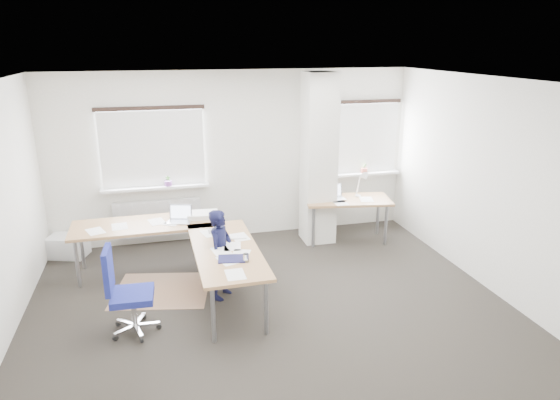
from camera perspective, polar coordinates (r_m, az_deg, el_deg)
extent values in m
plane|color=#2A2622|center=(6.55, -1.30, -11.78)|extent=(6.00, 6.00, 0.00)
cube|color=silver|center=(8.36, -5.28, 5.01)|extent=(6.00, 0.04, 2.80)
cube|color=silver|center=(3.78, 7.38, -11.21)|extent=(6.00, 0.04, 2.80)
cube|color=silver|center=(7.24, 22.41, 1.77)|extent=(0.04, 5.00, 2.80)
cube|color=white|center=(5.72, -1.50, 13.47)|extent=(6.00, 5.00, 0.04)
cube|color=silver|center=(8.15, 4.44, 4.63)|extent=(0.50, 0.50, 2.78)
cube|color=white|center=(8.19, -14.34, 5.71)|extent=(1.60, 0.04, 1.20)
cube|color=white|center=(8.15, -14.34, 5.65)|extent=(1.60, 0.02, 1.20)
cube|color=white|center=(8.27, -14.01, 1.41)|extent=(1.70, 0.20, 0.04)
cube|color=white|center=(8.94, 9.53, 6.97)|extent=(1.20, 0.04, 1.20)
cube|color=white|center=(8.90, 9.63, 6.92)|extent=(1.20, 0.02, 1.20)
cube|color=white|center=(9.01, 9.51, 3.01)|extent=(1.30, 0.20, 0.04)
cube|color=white|center=(8.44, -13.75, -2.01)|extent=(1.40, 0.10, 0.60)
cylinder|color=#6F3A80|center=(8.23, -12.65, 1.87)|extent=(0.12, 0.12, 0.08)
imported|color=#3B6D2B|center=(8.22, -12.67, 2.16)|extent=(0.09, 0.06, 0.17)
cylinder|color=#B25544|center=(8.97, 9.58, 3.35)|extent=(0.12, 0.12, 0.08)
imported|color=#3B6D2B|center=(8.96, 9.59, 3.61)|extent=(0.09, 0.07, 0.17)
cube|color=#956D51|center=(7.05, -13.33, -10.00)|extent=(1.43, 1.28, 0.01)
cube|color=white|center=(8.50, -23.07, -4.86)|extent=(0.65, 0.55, 0.34)
cube|color=#9D7443|center=(7.42, -15.36, -2.76)|extent=(2.01, 0.83, 0.04)
cube|color=#9D7443|center=(6.36, -6.20, -5.68)|extent=(0.83, 2.01, 0.04)
cylinder|color=gray|center=(7.35, -22.17, -6.76)|extent=(0.05, 0.05, 0.69)
cylinder|color=gray|center=(7.89, -21.71, -5.01)|extent=(0.05, 0.05, 0.69)
cylinder|color=gray|center=(7.86, -8.59, -3.99)|extent=(0.05, 0.05, 0.69)
cylinder|color=gray|center=(5.69, -7.64, -12.83)|extent=(0.05, 0.05, 0.69)
cylinder|color=gray|center=(5.78, -1.61, -12.15)|extent=(0.05, 0.05, 0.69)
cylinder|color=gray|center=(7.36, -4.92, -5.38)|extent=(0.05, 0.05, 0.69)
cube|color=#B7B7BC|center=(7.34, -11.42, -2.45)|extent=(0.38, 0.31, 0.01)
cube|color=#B7B7BC|center=(7.41, -11.28, -1.33)|extent=(0.33, 0.13, 0.22)
cube|color=silver|center=(7.41, -11.28, -1.33)|extent=(0.29, 0.11, 0.19)
cube|color=white|center=(6.66, -5.76, -4.27)|extent=(0.45, 0.18, 0.02)
cube|color=#151439|center=(6.03, -5.56, -6.70)|extent=(0.35, 0.29, 0.01)
cube|color=silver|center=(7.49, -8.82, -1.68)|extent=(0.47, 0.36, 0.07)
imported|color=white|center=(6.84, -7.98, -3.56)|extent=(0.08, 0.08, 0.07)
cylinder|color=silver|center=(5.94, -3.91, -6.61)|extent=(0.07, 0.07, 0.10)
cube|color=#9D7443|center=(8.35, 7.73, 0.00)|extent=(1.50, 0.93, 0.04)
cylinder|color=gray|center=(8.13, 3.84, -3.08)|extent=(0.05, 0.05, 0.69)
cylinder|color=gray|center=(8.38, 12.00, -2.80)|extent=(0.05, 0.05, 0.69)
cylinder|color=gray|center=(8.60, 3.38, -1.91)|extent=(0.05, 0.05, 0.69)
cylinder|color=gray|center=(8.83, 11.11, -1.67)|extent=(0.05, 0.05, 0.69)
cube|color=#B7B7BC|center=(8.29, 6.30, 0.13)|extent=(0.34, 0.25, 0.01)
cube|color=#B7B7BC|center=(8.36, 6.02, 1.09)|extent=(0.33, 0.06, 0.22)
cube|color=silver|center=(8.36, 6.02, 1.09)|extent=(0.29, 0.04, 0.19)
cylinder|color=white|center=(8.50, 8.89, 0.49)|extent=(0.10, 0.10, 0.02)
cylinder|color=white|center=(8.45, 8.95, 1.72)|extent=(0.02, 0.16, 0.38)
cylinder|color=white|center=(8.29, 9.34, 2.96)|extent=(0.02, 0.29, 0.13)
cone|color=white|center=(8.17, 9.73, 2.58)|extent=(0.14, 0.16, 0.17)
cube|color=navy|center=(6.00, -16.50, -10.46)|extent=(0.49, 0.49, 0.08)
cube|color=navy|center=(5.88, -19.05, -7.58)|extent=(0.08, 0.41, 0.50)
cylinder|color=silver|center=(6.09, -16.34, -12.05)|extent=(0.06, 0.06, 0.34)
cylinder|color=black|center=(6.18, -13.66, -13.86)|extent=(0.06, 0.03, 0.06)
cylinder|color=black|center=(6.41, -15.25, -12.78)|extent=(0.05, 0.07, 0.06)
cylinder|color=black|center=(6.36, -18.00, -13.30)|extent=(0.07, 0.06, 0.06)
cylinder|color=black|center=(6.10, -18.30, -14.77)|extent=(0.07, 0.06, 0.06)
cylinder|color=black|center=(5.99, -15.53, -15.16)|extent=(0.04, 0.07, 0.06)
imported|color=black|center=(6.51, -6.75, -6.16)|extent=(0.48, 0.52, 1.20)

